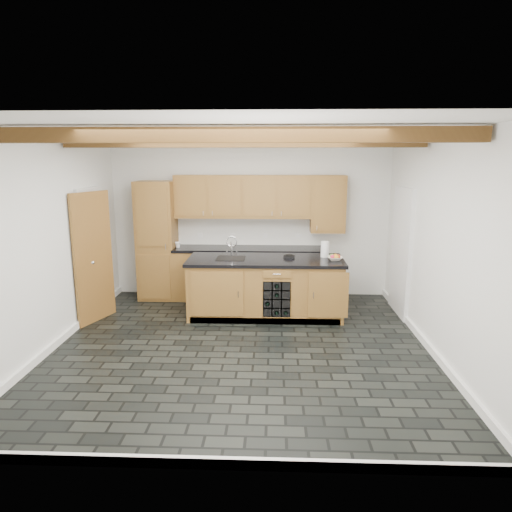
# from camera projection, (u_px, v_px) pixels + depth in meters

# --- Properties ---
(ground) EXTENTS (5.00, 5.00, 0.00)m
(ground) POSITION_uv_depth(u_px,v_px,m) (241.00, 346.00, 6.14)
(ground) COLOR black
(ground) RESTS_ON ground
(room_shell) EXTENTS (5.01, 5.00, 5.00)m
(room_shell) POSITION_uv_depth(u_px,v_px,m) (237.00, 228.00, 6.34)
(room_shell) COLOR white
(room_shell) RESTS_ON ground
(back_cabinetry) EXTENTS (3.65, 0.62, 2.20)m
(back_cabinetry) POSITION_uv_depth(u_px,v_px,m) (229.00, 244.00, 8.14)
(back_cabinetry) COLOR olive
(back_cabinetry) RESTS_ON ground
(island) EXTENTS (2.48, 0.96, 0.93)m
(island) POSITION_uv_depth(u_px,v_px,m) (266.00, 287.00, 7.29)
(island) COLOR olive
(island) RESTS_ON ground
(faucet) EXTENTS (0.45, 0.40, 0.34)m
(faucet) POSITION_uv_depth(u_px,v_px,m) (231.00, 256.00, 7.25)
(faucet) COLOR black
(faucet) RESTS_ON island
(kitchen_scale) EXTENTS (0.18, 0.12, 0.05)m
(kitchen_scale) POSITION_uv_depth(u_px,v_px,m) (289.00, 256.00, 7.26)
(kitchen_scale) COLOR black
(kitchen_scale) RESTS_ON island
(fruit_bowl) EXTENTS (0.24, 0.24, 0.06)m
(fruit_bowl) POSITION_uv_depth(u_px,v_px,m) (335.00, 258.00, 7.08)
(fruit_bowl) COLOR white
(fruit_bowl) RESTS_ON island
(fruit_cluster) EXTENTS (0.16, 0.17, 0.07)m
(fruit_cluster) POSITION_uv_depth(u_px,v_px,m) (335.00, 257.00, 7.08)
(fruit_cluster) COLOR #B43418
(fruit_cluster) RESTS_ON fruit_bowl
(paper_towel) EXTENTS (0.13, 0.13, 0.25)m
(paper_towel) POSITION_uv_depth(u_px,v_px,m) (325.00, 249.00, 7.31)
(paper_towel) COLOR white
(paper_towel) RESTS_ON island
(mug) EXTENTS (0.11, 0.11, 0.10)m
(mug) POSITION_uv_depth(u_px,v_px,m) (178.00, 245.00, 8.11)
(mug) COLOR white
(mug) RESTS_ON back_cabinetry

